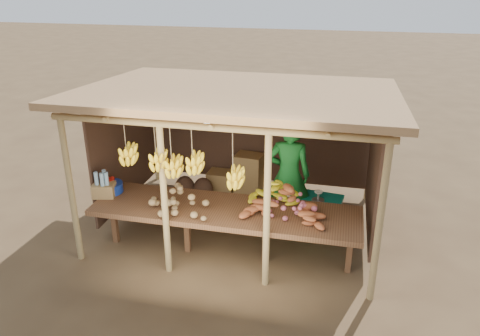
# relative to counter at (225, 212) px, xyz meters

# --- Properties ---
(ground) EXTENTS (60.00, 60.00, 0.00)m
(ground) POSITION_rel_counter_xyz_m (-0.00, 0.95, -0.74)
(ground) COLOR brown
(ground) RESTS_ON ground
(stall_structure) EXTENTS (4.70, 3.50, 2.43)m
(stall_structure) POSITION_rel_counter_xyz_m (-0.07, 0.92, 1.17)
(stall_structure) COLOR #A38654
(stall_structure) RESTS_ON ground
(counter) EXTENTS (3.90, 1.05, 0.80)m
(counter) POSITION_rel_counter_xyz_m (0.00, 0.00, 0.00)
(counter) COLOR brown
(counter) RESTS_ON ground
(potato_heap) EXTENTS (1.14, 0.91, 0.37)m
(potato_heap) POSITION_rel_counter_xyz_m (-0.62, -0.18, 0.24)
(potato_heap) COLOR #95774D
(potato_heap) RESTS_ON counter
(sweet_potato_heap) EXTENTS (1.22, 0.87, 0.36)m
(sweet_potato_heap) POSITION_rel_counter_xyz_m (0.86, 0.02, 0.24)
(sweet_potato_heap) COLOR #A5522A
(sweet_potato_heap) RESTS_ON counter
(onion_heap) EXTENTS (0.91, 0.72, 0.36)m
(onion_heap) POSITION_rel_counter_xyz_m (1.01, 0.05, 0.24)
(onion_heap) COLOR #BD5C6D
(onion_heap) RESTS_ON counter
(banana_pile) EXTENTS (0.70, 0.47, 0.35)m
(banana_pile) POSITION_rel_counter_xyz_m (0.63, 0.46, 0.24)
(banana_pile) COLOR yellow
(banana_pile) RESTS_ON counter
(tomato_basin) EXTENTS (0.42, 0.42, 0.22)m
(tomato_basin) POSITION_rel_counter_xyz_m (-1.90, 0.14, 0.15)
(tomato_basin) COLOR navy
(tomato_basin) RESTS_ON counter
(bottle_box) EXTENTS (0.38, 0.32, 0.41)m
(bottle_box) POSITION_rel_counter_xyz_m (-1.90, -0.01, 0.22)
(bottle_box) COLOR #9D7846
(bottle_box) RESTS_ON counter
(vendor) EXTENTS (0.72, 0.50, 1.90)m
(vendor) POSITION_rel_counter_xyz_m (0.78, 1.05, 0.21)
(vendor) COLOR #1A762A
(vendor) RESTS_ON ground
(tarp_crate) EXTENTS (0.73, 0.65, 0.78)m
(tarp_crate) POSITION_rel_counter_xyz_m (1.32, 1.03, -0.42)
(tarp_crate) COLOR brown
(tarp_crate) RESTS_ON ground
(carton_stack) EXTENTS (1.07, 0.43, 0.80)m
(carton_stack) POSITION_rel_counter_xyz_m (-0.28, 2.15, -0.39)
(carton_stack) COLOR #9D7846
(carton_stack) RESTS_ON ground
(burlap_sacks) EXTENTS (0.75, 0.39, 0.53)m
(burlap_sacks) POSITION_rel_counter_xyz_m (-1.06, 1.72, -0.51)
(burlap_sacks) COLOR #4A3022
(burlap_sacks) RESTS_ON ground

